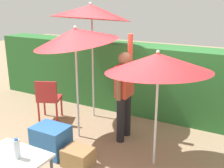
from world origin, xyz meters
The scene contains 11 objects.
ground_plane centered at (0.00, 0.00, 0.00)m, with size 24.00×24.00×0.00m, color #9E8466.
hedge_row centered at (0.00, 1.92, 0.76)m, with size 8.00×0.70×1.51m, color #2D7033.
umbrella_rainbow centered at (0.87, 0.05, 1.61)m, with size 1.52×1.52×1.82m.
umbrella_orange centered at (-0.95, 1.17, 2.21)m, with size 1.61×1.62×2.45m.
umbrella_yellow centered at (-0.65, 0.22, 1.86)m, with size 1.47×1.46×2.13m.
person_vendor centered at (0.09, 0.58, 0.93)m, with size 0.23×0.55×1.88m.
chair_plastic centered at (-1.62, 0.52, 0.51)m, with size 0.58×0.58×0.89m.
cooler_box centered at (-0.71, -0.47, 0.24)m, with size 0.57×0.43×0.48m, color #2D6BB7.
crate_cardboard centered at (-0.12, -0.55, 0.14)m, with size 0.43×0.36×0.28m, color #9E7A4C.
folding_table centered at (-0.19, -1.71, 0.66)m, with size 0.80×0.60×0.75m.
bottle_water centered at (-0.11, -1.68, 0.87)m, with size 0.07×0.07×0.24m.
Camera 1 is at (2.13, -3.56, 2.46)m, focal length 44.55 mm.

